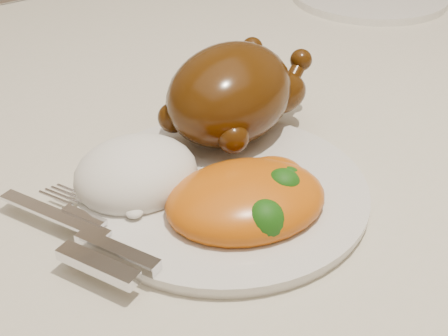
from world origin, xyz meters
TOP-DOWN VIEW (x-y plane):
  - dining_table at (0.00, 0.00)m, footprint 1.60×0.90m
  - tablecloth at (0.00, 0.00)m, footprint 1.73×1.03m
  - dinner_plate at (-0.13, -0.10)m, footprint 0.26×0.26m
  - roast_chicken at (-0.07, -0.03)m, footprint 0.19×0.15m
  - rice_mound at (-0.19, -0.05)m, footprint 0.11×0.10m
  - mac_and_cheese at (-0.13, -0.14)m, footprint 0.16×0.14m
  - cutlery at (-0.26, -0.10)m, footprint 0.07×0.17m

SIDE VIEW (x-z plane):
  - dining_table at x=0.00m, z-range 0.29..1.05m
  - tablecloth at x=0.00m, z-range 0.65..0.83m
  - dinner_plate at x=-0.13m, z-range 0.77..0.78m
  - cutlery at x=-0.26m, z-range 0.78..0.79m
  - rice_mound at x=-0.19m, z-range 0.76..0.82m
  - mac_and_cheese at x=-0.13m, z-range 0.76..0.81m
  - roast_chicken at x=-0.07m, z-range 0.78..0.87m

